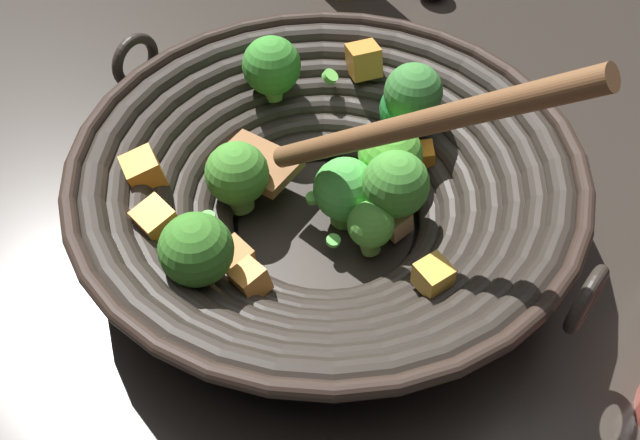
{
  "coord_description": "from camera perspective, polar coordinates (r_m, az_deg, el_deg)",
  "views": [
    {
      "loc": [
        -0.07,
        0.42,
        0.5
      ],
      "look_at": [
        0.0,
        0.01,
        0.03
      ],
      "focal_mm": 40.83,
      "sensor_mm": 36.0,
      "label": 1
    }
  ],
  "objects": [
    {
      "name": "wok",
      "position": [
        0.61,
        0.55,
        2.91
      ],
      "size": [
        0.43,
        0.42,
        0.26
      ],
      "color": "black",
      "rests_on": "ground"
    },
    {
      "name": "ground_plane",
      "position": [
        0.65,
        0.48,
        -0.83
      ],
      "size": [
        4.0,
        4.0,
        0.0
      ],
      "primitive_type": "plane",
      "color": "#28231E"
    }
  ]
}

